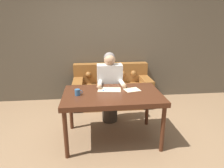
{
  "coord_description": "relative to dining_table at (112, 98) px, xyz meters",
  "views": [
    {
      "loc": [
        -0.28,
        -2.65,
        1.79
      ],
      "look_at": [
        0.04,
        0.23,
        0.86
      ],
      "focal_mm": 32.0,
      "sensor_mm": 36.0,
      "label": 1
    }
  ],
  "objects": [
    {
      "name": "dining_table",
      "position": [
        0.0,
        0.0,
        0.0
      ],
      "size": [
        1.44,
        0.9,
        0.76
      ],
      "color": "#472314",
      "rests_on": "ground_plane"
    },
    {
      "name": "wall_back",
      "position": [
        -0.03,
        1.81,
        0.61
      ],
      "size": [
        8.0,
        0.06,
        2.6
      ],
      "color": "brown",
      "rests_on": "ground_plane"
    },
    {
      "name": "mug",
      "position": [
        -0.5,
        -0.03,
        0.12
      ],
      "size": [
        0.11,
        0.08,
        0.09
      ],
      "color": "#335B84",
      "rests_on": "dining_table"
    },
    {
      "name": "scissors",
      "position": [
        -0.09,
        0.16,
        0.08
      ],
      "size": [
        0.22,
        0.13,
        0.01
      ],
      "color": "silver",
      "rests_on": "dining_table"
    },
    {
      "name": "pattern_paper_offcut",
      "position": [
        0.32,
        0.12,
        0.07
      ],
      "size": [
        0.27,
        0.24,
        0.0
      ],
      "color": "beige",
      "rests_on": "dining_table"
    },
    {
      "name": "person",
      "position": [
        0.02,
        0.6,
        -0.04
      ],
      "size": [
        0.47,
        0.57,
        1.27
      ],
      "color": "#33281E",
      "rests_on": "ground_plane"
    },
    {
      "name": "ground_plane",
      "position": [
        -0.03,
        -0.09,
        -0.69
      ],
      "size": [
        16.0,
        16.0,
        0.0
      ],
      "primitive_type": "plane",
      "color": "#846647"
    },
    {
      "name": "pattern_paper_main",
      "position": [
        -0.03,
        0.16,
        0.07
      ],
      "size": [
        0.37,
        0.26,
        0.0
      ],
      "color": "beige",
      "rests_on": "dining_table"
    },
    {
      "name": "couch",
      "position": [
        0.15,
        1.41,
        -0.38
      ],
      "size": [
        1.66,
        0.79,
        0.87
      ],
      "color": "brown",
      "rests_on": "ground_plane"
    }
  ]
}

